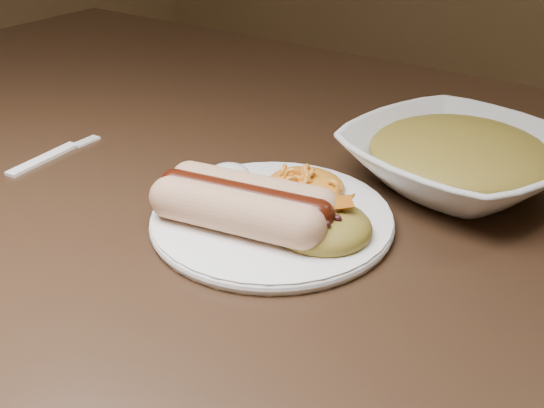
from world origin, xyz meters
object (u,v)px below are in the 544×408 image
Objects in this scene: table at (258,221)px; plate at (272,218)px; serving_bowl at (459,161)px; fork at (43,159)px.

plate is (0.11, -0.12, 0.10)m from table.
serving_bowl is (0.12, 0.18, 0.02)m from plate.
fork is 0.64× the size of serving_bowl.
fork reaches higher than table.
plate is at bearing -48.97° from table.
fork is at bearing -173.66° from plate.
serving_bowl reaches higher than plate.
table is 10.77× the size of fork.
plate is 1.01× the size of serving_bowl.
table is 0.26m from serving_bowl.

